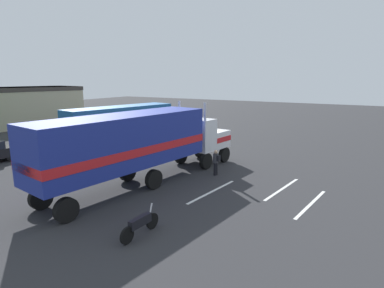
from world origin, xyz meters
TOP-DOWN VIEW (x-y plane):
  - ground_plane at (0.00, 0.00)m, footprint 120.00×120.00m
  - lane_stripe_near at (-4.96, -3.50)m, footprint 4.38×0.73m
  - lane_stripe_mid at (-2.65, -6.69)m, footprint 4.37×0.82m
  - lane_stripe_far at (-4.06, -8.46)m, footprint 4.38×0.76m
  - semi_truck at (-5.90, 0.59)m, footprint 14.37×4.54m
  - person_bystander at (-2.18, -2.38)m, footprint 0.34×0.46m
  - parked_bus at (2.90, 10.15)m, footprint 11.28×4.61m
  - motorcycle at (-10.70, -3.24)m, footprint 2.11×0.29m
  - building_backdrop at (2.67, 28.25)m, footprint 17.82×8.44m

SIDE VIEW (x-z plane):
  - ground_plane at x=0.00m, z-range 0.00..0.00m
  - lane_stripe_near at x=-4.96m, z-range 0.00..0.01m
  - lane_stripe_mid at x=-2.65m, z-range 0.00..0.01m
  - lane_stripe_far at x=-4.06m, z-range 0.00..0.01m
  - motorcycle at x=-10.70m, z-range -0.08..1.04m
  - person_bystander at x=-2.18m, z-range 0.08..1.71m
  - parked_bus at x=2.90m, z-range 0.37..3.77m
  - semi_truck at x=-5.90m, z-range 0.27..4.77m
  - building_backdrop at x=2.67m, z-range 0.21..5.11m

